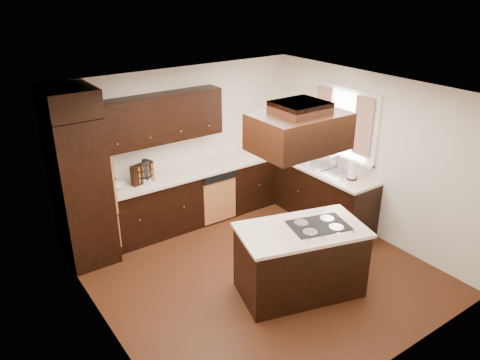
% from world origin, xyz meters
% --- Properties ---
extents(floor, '(4.20, 4.20, 0.02)m').
position_xyz_m(floor, '(0.00, 0.00, -0.01)').
color(floor, '#562A15').
rests_on(floor, ground).
extents(ceiling, '(4.20, 4.20, 0.02)m').
position_xyz_m(ceiling, '(0.00, 0.00, 2.51)').
color(ceiling, silver).
rests_on(ceiling, ground).
extents(wall_back, '(4.20, 0.02, 2.50)m').
position_xyz_m(wall_back, '(0.00, 2.11, 1.25)').
color(wall_back, silver).
rests_on(wall_back, ground).
extents(wall_front, '(4.20, 0.02, 2.50)m').
position_xyz_m(wall_front, '(0.00, -2.11, 1.25)').
color(wall_front, silver).
rests_on(wall_front, ground).
extents(wall_left, '(0.02, 4.20, 2.50)m').
position_xyz_m(wall_left, '(-2.11, 0.00, 1.25)').
color(wall_left, silver).
rests_on(wall_left, ground).
extents(wall_right, '(0.02, 4.20, 2.50)m').
position_xyz_m(wall_right, '(2.11, 0.00, 1.25)').
color(wall_right, silver).
rests_on(wall_right, ground).
extents(oven_column, '(0.65, 0.75, 2.12)m').
position_xyz_m(oven_column, '(-1.78, 1.71, 1.06)').
color(oven_column, black).
rests_on(oven_column, floor).
extents(wall_oven_face, '(0.05, 0.62, 0.78)m').
position_xyz_m(wall_oven_face, '(-1.43, 1.71, 1.12)').
color(wall_oven_face, '#D38049').
rests_on(wall_oven_face, oven_column).
extents(base_cabinets_back, '(2.93, 0.60, 0.88)m').
position_xyz_m(base_cabinets_back, '(0.03, 1.80, 0.44)').
color(base_cabinets_back, black).
rests_on(base_cabinets_back, floor).
extents(base_cabinets_right, '(0.60, 2.40, 0.88)m').
position_xyz_m(base_cabinets_right, '(1.80, 0.90, 0.44)').
color(base_cabinets_right, black).
rests_on(base_cabinets_right, floor).
extents(countertop_back, '(2.93, 0.63, 0.04)m').
position_xyz_m(countertop_back, '(0.03, 1.79, 0.90)').
color(countertop_back, beige).
rests_on(countertop_back, base_cabinets_back).
extents(countertop_right, '(0.63, 2.40, 0.04)m').
position_xyz_m(countertop_right, '(1.79, 0.90, 0.90)').
color(countertop_right, beige).
rests_on(countertop_right, base_cabinets_right).
extents(upper_cabinets, '(2.00, 0.34, 0.72)m').
position_xyz_m(upper_cabinets, '(-0.43, 1.93, 1.81)').
color(upper_cabinets, black).
rests_on(upper_cabinets, wall_back).
extents(dishwasher_front, '(0.60, 0.05, 0.72)m').
position_xyz_m(dishwasher_front, '(0.33, 1.50, 0.40)').
color(dishwasher_front, '#D38049').
rests_on(dishwasher_front, floor).
extents(window_frame, '(0.06, 1.32, 1.12)m').
position_xyz_m(window_frame, '(2.07, 0.55, 1.65)').
color(window_frame, white).
rests_on(window_frame, wall_right).
extents(window_pane, '(0.00, 1.20, 1.00)m').
position_xyz_m(window_pane, '(2.10, 0.55, 1.65)').
color(window_pane, white).
rests_on(window_pane, wall_right).
extents(curtain_left, '(0.02, 0.34, 0.90)m').
position_xyz_m(curtain_left, '(2.01, 0.13, 1.70)').
color(curtain_left, beige).
rests_on(curtain_left, wall_right).
extents(curtain_right, '(0.02, 0.34, 0.90)m').
position_xyz_m(curtain_right, '(2.01, 0.97, 1.70)').
color(curtain_right, beige).
rests_on(curtain_right, wall_right).
extents(sink_rim, '(0.52, 0.84, 0.01)m').
position_xyz_m(sink_rim, '(1.80, 0.55, 0.92)').
color(sink_rim, silver).
rests_on(sink_rim, countertop_right).
extents(island, '(1.67, 1.21, 0.88)m').
position_xyz_m(island, '(0.17, -0.62, 0.44)').
color(island, black).
rests_on(island, floor).
extents(island_top, '(1.74, 1.27, 0.04)m').
position_xyz_m(island_top, '(0.17, -0.62, 0.90)').
color(island_top, beige).
rests_on(island_top, island).
extents(cooktop, '(0.82, 0.65, 0.01)m').
position_xyz_m(cooktop, '(0.39, -0.69, 0.93)').
color(cooktop, black).
rests_on(cooktop, island_top).
extents(range_hood, '(1.05, 0.72, 0.42)m').
position_xyz_m(range_hood, '(0.10, -0.55, 2.16)').
color(range_hood, black).
rests_on(range_hood, ceiling).
extents(hood_duct, '(0.55, 0.50, 0.13)m').
position_xyz_m(hood_duct, '(0.10, -0.55, 2.44)').
color(hood_duct, black).
rests_on(hood_duct, ceiling).
extents(blender_base, '(0.15, 0.15, 0.10)m').
position_xyz_m(blender_base, '(-0.81, 1.71, 0.97)').
color(blender_base, silver).
rests_on(blender_base, countertop_back).
extents(blender_pitcher, '(0.13, 0.13, 0.26)m').
position_xyz_m(blender_pitcher, '(-0.81, 1.71, 1.15)').
color(blender_pitcher, silver).
rests_on(blender_pitcher, blender_base).
extents(spice_rack, '(0.38, 0.18, 0.31)m').
position_xyz_m(spice_rack, '(-0.85, 1.78, 1.07)').
color(spice_rack, black).
rests_on(spice_rack, countertop_back).
extents(mixing_bowl, '(0.28, 0.28, 0.06)m').
position_xyz_m(mixing_bowl, '(-1.21, 1.80, 0.95)').
color(mixing_bowl, white).
rests_on(mixing_bowl, countertop_back).
extents(soap_bottle, '(0.10, 0.10, 0.20)m').
position_xyz_m(soap_bottle, '(1.76, 1.03, 1.02)').
color(soap_bottle, white).
rests_on(soap_bottle, countertop_right).
extents(paper_towel, '(0.16, 0.16, 0.28)m').
position_xyz_m(paper_towel, '(1.81, 0.07, 1.06)').
color(paper_towel, white).
rests_on(paper_towel, countertop_right).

